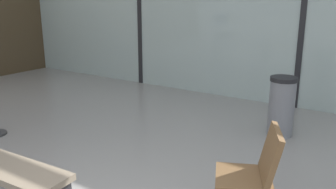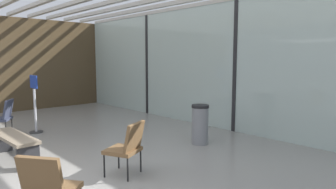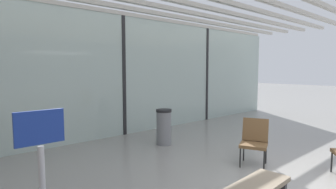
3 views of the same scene
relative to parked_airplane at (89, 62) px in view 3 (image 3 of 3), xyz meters
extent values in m
cube|color=#A3B7B2|center=(-1.48, -5.21, -0.52)|extent=(14.00, 0.08, 3.28)
cube|color=black|center=(-1.48, -5.21, -0.52)|extent=(0.10, 0.12, 3.28)
cube|color=black|center=(2.02, -5.21, -0.52)|extent=(0.10, 0.12, 3.28)
cube|color=#B7B2A8|center=(-1.48, -7.19, 1.17)|extent=(13.72, 0.12, 0.10)
cube|color=#B7B2A8|center=(-1.48, -6.53, 1.17)|extent=(13.72, 0.12, 0.10)
cube|color=#B7B2A8|center=(-1.48, -5.87, 1.17)|extent=(13.72, 0.12, 0.10)
cube|color=#B7B2A8|center=(-1.48, -5.21, 1.17)|extent=(13.72, 0.12, 0.10)
ellipsoid|color=silver|center=(0.31, 0.00, 0.00)|extent=(12.07, 4.31, 4.31)
sphere|color=black|center=(-3.01, -1.98, 0.32)|extent=(0.28, 0.28, 0.28)
sphere|color=black|center=(-2.11, -1.98, 0.32)|extent=(0.28, 0.28, 0.28)
sphere|color=black|center=(-1.21, -1.98, 0.32)|extent=(0.28, 0.28, 0.28)
sphere|color=black|center=(-0.31, -1.98, 0.32)|extent=(0.28, 0.28, 0.28)
cube|color=brown|center=(-0.99, -8.97, -1.76)|extent=(0.64, 0.64, 0.06)
cube|color=brown|center=(-0.80, -8.88, -1.51)|extent=(0.33, 0.50, 0.44)
cylinder|color=black|center=(-1.27, -8.87, -1.97)|extent=(0.03, 0.03, 0.37)
cylinder|color=black|center=(-1.10, -9.25, -1.97)|extent=(0.03, 0.03, 0.37)
cylinder|color=black|center=(-0.89, -8.70, -1.97)|extent=(0.03, 0.03, 0.37)
cylinder|color=black|center=(-0.72, -9.08, -1.97)|extent=(0.03, 0.03, 0.37)
cylinder|color=black|center=(-0.25, -10.07, -1.97)|extent=(0.03, 0.03, 0.37)
cylinder|color=slate|center=(-1.31, -6.74, -1.76)|extent=(0.36, 0.36, 0.80)
cylinder|color=black|center=(-1.31, -6.74, -1.33)|extent=(0.38, 0.38, 0.06)
cube|color=navy|center=(-4.77, -9.00, -0.88)|extent=(0.44, 0.03, 0.32)
camera|label=1|loc=(0.00, -11.70, -0.22)|focal=38.25mm
camera|label=2|loc=(2.87, -11.59, -0.31)|focal=31.93mm
camera|label=3|loc=(-5.52, -11.65, -0.34)|focal=28.97mm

